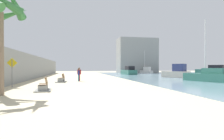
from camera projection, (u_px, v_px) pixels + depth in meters
The scene contains 14 objects.
ground_plane at pixel (83, 79), 28.57m from camera, with size 120.00×120.00×0.00m, color beige.
seawall at pixel (30, 67), 27.13m from camera, with size 0.80×64.00×3.51m, color gray.
water_bay at pixel (221, 77), 33.10m from camera, with size 36.00×68.00×0.04m, color #7A99A8.
bench_near at pixel (43, 87), 13.81m from camera, with size 1.31×2.20×0.98m.
bench_far at pixel (61, 80), 21.87m from camera, with size 1.21×2.16×0.98m.
person_walking at pixel (79, 74), 23.21m from camera, with size 0.23×0.52×1.58m.
person_standing at pixel (79, 73), 23.25m from camera, with size 0.47×0.32×1.69m.
boat_outer at pixel (146, 71), 56.03m from camera, with size 3.97×4.66×6.74m.
boat_far_right at pixel (129, 71), 44.77m from camera, with size 2.60×5.75×1.99m.
boat_distant at pixel (177, 72), 31.47m from camera, with size 3.84×4.61×2.26m.
boat_nearest at pixel (212, 71), 48.56m from camera, with size 5.56×7.50×2.31m.
boat_mid_bay at pixel (208, 76), 22.12m from camera, with size 3.15×5.96×7.40m.
pedestrian_sign at pixel (12, 69), 16.33m from camera, with size 0.85×0.08×2.52m.
harbor_building at pixel (137, 56), 59.36m from camera, with size 12.00×6.00×10.71m, color gray.
Camera 1 is at (-1.03, -10.87, 1.69)m, focal length 30.38 mm.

